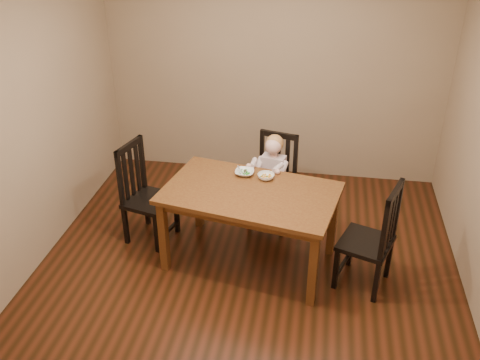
% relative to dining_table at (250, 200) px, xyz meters
% --- Properties ---
extents(room, '(4.01, 4.01, 2.71)m').
position_rel_dining_table_xyz_m(room, '(-0.01, -0.10, 0.66)').
color(room, '#471E0F').
rests_on(room, ground).
extents(dining_table, '(1.72, 1.22, 0.78)m').
position_rel_dining_table_xyz_m(dining_table, '(0.00, 0.00, 0.00)').
color(dining_table, '#4E2512').
rests_on(dining_table, room).
extents(chair_child, '(0.51, 0.50, 1.00)m').
position_rel_dining_table_xyz_m(chair_child, '(0.14, 0.74, -0.21)').
color(chair_child, black).
rests_on(chair_child, room).
extents(chair_left, '(0.53, 0.55, 1.04)m').
position_rel_dining_table_xyz_m(chair_left, '(-1.11, 0.24, -0.19)').
color(chair_left, black).
rests_on(chair_left, room).
extents(chair_right, '(0.56, 0.57, 1.05)m').
position_rel_dining_table_xyz_m(chair_right, '(1.11, -0.18, -0.19)').
color(chair_right, black).
rests_on(chair_right, room).
extents(toddler, '(0.40, 0.46, 0.55)m').
position_rel_dining_table_xyz_m(toddler, '(0.13, 0.69, -0.07)').
color(toddler, silver).
rests_on(toddler, chair_child).
extents(bowl_peas, '(0.19, 0.19, 0.04)m').
position_rel_dining_table_xyz_m(bowl_peas, '(-0.10, 0.30, 0.11)').
color(bowl_peas, white).
rests_on(bowl_peas, dining_table).
extents(bowl_veg, '(0.20, 0.20, 0.05)m').
position_rel_dining_table_xyz_m(bowl_veg, '(0.11, 0.25, 0.12)').
color(bowl_veg, white).
rests_on(bowl_veg, dining_table).
extents(fork, '(0.07, 0.12, 0.05)m').
position_rel_dining_table_xyz_m(fork, '(-0.14, 0.29, 0.14)').
color(fork, silver).
rests_on(fork, bowl_peas).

